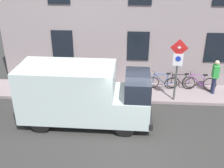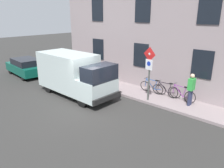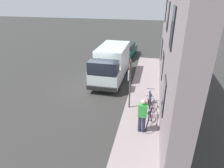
# 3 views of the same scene
# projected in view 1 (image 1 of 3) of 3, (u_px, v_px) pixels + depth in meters

# --- Properties ---
(ground_plane) EXTENTS (80.00, 80.00, 0.00)m
(ground_plane) POSITION_uv_depth(u_px,v_px,m) (138.00, 134.00, 10.70)
(ground_plane) COLOR #302F2D
(sidewalk_slab) EXTENTS (1.97, 16.15, 0.14)m
(sidewalk_slab) POSITION_uv_depth(u_px,v_px,m) (137.00, 93.00, 13.78)
(sidewalk_slab) COLOR gray
(sidewalk_slab) RESTS_ON ground_plane
(building_facade) EXTENTS (0.75, 14.15, 6.94)m
(building_facade) POSITION_uv_depth(u_px,v_px,m) (139.00, 20.00, 13.51)
(building_facade) COLOR gray
(building_facade) RESTS_ON ground_plane
(sign_post_stacked) EXTENTS (0.17, 0.56, 2.87)m
(sign_post_stacked) POSITION_uv_depth(u_px,v_px,m) (178.00, 62.00, 12.12)
(sign_post_stacked) COLOR #474C47
(sign_post_stacked) RESTS_ON sidewalk_slab
(delivery_van) EXTENTS (2.07, 5.35, 2.50)m
(delivery_van) POSITION_uv_depth(u_px,v_px,m) (83.00, 93.00, 10.96)
(delivery_van) COLOR silver
(delivery_van) RESTS_ON ground_plane
(bicycle_purple) EXTENTS (0.46, 1.72, 0.89)m
(bicycle_purple) POSITION_uv_depth(u_px,v_px,m) (199.00, 83.00, 13.79)
(bicycle_purple) COLOR black
(bicycle_purple) RESTS_ON sidewalk_slab
(bicycle_black) EXTENTS (0.48, 1.72, 0.89)m
(bicycle_black) POSITION_uv_depth(u_px,v_px,m) (181.00, 82.00, 13.84)
(bicycle_black) COLOR black
(bicycle_black) RESTS_ON sidewalk_slab
(bicycle_blue) EXTENTS (0.46, 1.72, 0.89)m
(bicycle_blue) POSITION_uv_depth(u_px,v_px,m) (163.00, 82.00, 13.90)
(bicycle_blue) COLOR black
(bicycle_blue) RESTS_ON sidewalk_slab
(pedestrian) EXTENTS (0.41, 0.27, 1.72)m
(pedestrian) POSITION_uv_depth(u_px,v_px,m) (215.00, 76.00, 13.23)
(pedestrian) COLOR #262B47
(pedestrian) RESTS_ON sidewalk_slab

